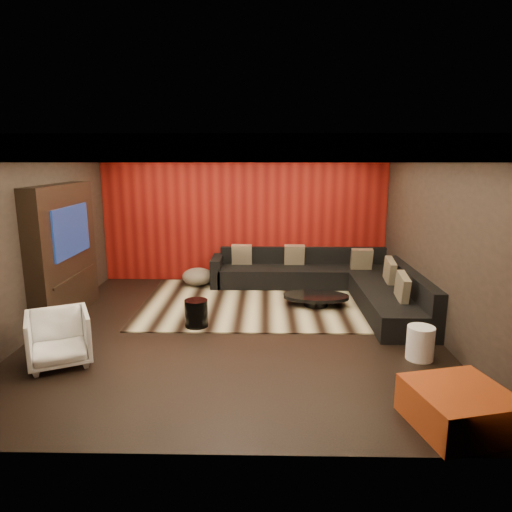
{
  "coord_description": "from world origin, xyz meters",
  "views": [
    {
      "loc": [
        0.45,
        -6.62,
        2.62
      ],
      "look_at": [
        0.3,
        0.6,
        1.05
      ],
      "focal_mm": 32.0,
      "sensor_mm": 36.0,
      "label": 1
    }
  ],
  "objects_px": {
    "armchair": "(59,338)",
    "sectional_sofa": "(332,282)",
    "orange_ottoman": "(459,408)",
    "coffee_table": "(316,300)",
    "white_side_table": "(420,343)",
    "drum_stool": "(196,313)"
  },
  "relations": [
    {
      "from": "armchair",
      "to": "sectional_sofa",
      "type": "xyz_separation_m",
      "value": [
        3.93,
        3.05,
        -0.08
      ]
    },
    {
      "from": "orange_ottoman",
      "to": "sectional_sofa",
      "type": "distance_m",
      "value": 4.41
    },
    {
      "from": "coffee_table",
      "to": "sectional_sofa",
      "type": "relative_size",
      "value": 0.32
    },
    {
      "from": "orange_ottoman",
      "to": "sectional_sofa",
      "type": "xyz_separation_m",
      "value": [
        -0.64,
        4.36,
        0.06
      ]
    },
    {
      "from": "orange_ottoman",
      "to": "armchair",
      "type": "distance_m",
      "value": 4.75
    },
    {
      "from": "white_side_table",
      "to": "armchair",
      "type": "distance_m",
      "value": 4.7
    },
    {
      "from": "orange_ottoman",
      "to": "armchair",
      "type": "height_order",
      "value": "armchair"
    },
    {
      "from": "drum_stool",
      "to": "sectional_sofa",
      "type": "distance_m",
      "value": 2.93
    },
    {
      "from": "white_side_table",
      "to": "orange_ottoman",
      "type": "height_order",
      "value": "white_side_table"
    },
    {
      "from": "drum_stool",
      "to": "coffee_table",
      "type": "bearing_deg",
      "value": 28.25
    },
    {
      "from": "coffee_table",
      "to": "orange_ottoman",
      "type": "bearing_deg",
      "value": -74.65
    },
    {
      "from": "white_side_table",
      "to": "sectional_sofa",
      "type": "height_order",
      "value": "sectional_sofa"
    },
    {
      "from": "coffee_table",
      "to": "drum_stool",
      "type": "relative_size",
      "value": 2.74
    },
    {
      "from": "drum_stool",
      "to": "white_side_table",
      "type": "distance_m",
      "value": 3.3
    },
    {
      "from": "sectional_sofa",
      "to": "orange_ottoman",
      "type": "bearing_deg",
      "value": -81.68
    },
    {
      "from": "drum_stool",
      "to": "armchair",
      "type": "distance_m",
      "value": 2.05
    },
    {
      "from": "orange_ottoman",
      "to": "armchair",
      "type": "xyz_separation_m",
      "value": [
        -4.57,
        1.31,
        0.15
      ]
    },
    {
      "from": "coffee_table",
      "to": "sectional_sofa",
      "type": "bearing_deg",
      "value": 60.85
    },
    {
      "from": "drum_stool",
      "to": "orange_ottoman",
      "type": "height_order",
      "value": "drum_stool"
    },
    {
      "from": "sectional_sofa",
      "to": "coffee_table",
      "type": "bearing_deg",
      "value": -119.15
    },
    {
      "from": "drum_stool",
      "to": "orange_ottoman",
      "type": "relative_size",
      "value": 0.48
    },
    {
      "from": "coffee_table",
      "to": "armchair",
      "type": "xyz_separation_m",
      "value": [
        -3.55,
        -2.38,
        0.23
      ]
    }
  ]
}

